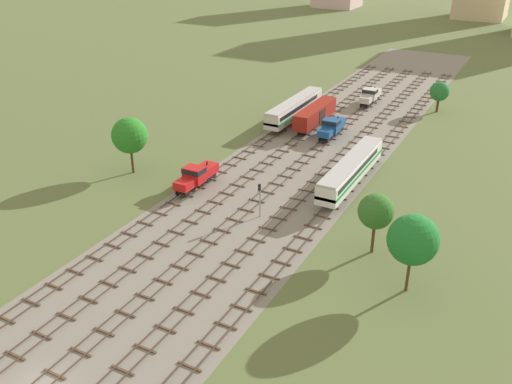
{
  "coord_description": "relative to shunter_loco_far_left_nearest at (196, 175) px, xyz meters",
  "views": [
    {
      "loc": [
        31.08,
        -21.29,
        34.03
      ],
      "look_at": [
        0.0,
        37.27,
        1.5
      ],
      "focal_mm": 38.88,
      "sensor_mm": 36.0,
      "label": 1
    }
  ],
  "objects": [
    {
      "name": "track_centre_right",
      "position": [
        18.87,
        19.88,
        -1.87
      ],
      "size": [
        2.4,
        126.0,
        0.29
      ],
      "color": "#47382D",
      "rests_on": "ground"
    },
    {
      "name": "track_left",
      "position": [
        4.72,
        19.88,
        -1.87
      ],
      "size": [
        2.4,
        126.0,
        0.29
      ],
      "color": "#47382D",
      "rests_on": "ground"
    },
    {
      "name": "ballast_bed",
      "position": [
        9.43,
        18.88,
        -2.01
      ],
      "size": [
        22.87,
        176.0,
        0.01
      ],
      "primitive_type": "cube",
      "color": "gray",
      "rests_on": "ground"
    },
    {
      "name": "ground_plane",
      "position": [
        9.43,
        18.88,
        -2.01
      ],
      "size": [
        480.0,
        480.0,
        0.0
      ],
      "primitive_type": "plane",
      "color": "#5B6B3D"
    },
    {
      "name": "shunter_loco_centre_left_mid",
      "position": [
        9.43,
        28.14,
        0.0
      ],
      "size": [
        2.74,
        8.46,
        3.1
      ],
      "color": "#194C8C",
      "rests_on": "ground"
    },
    {
      "name": "lineside_tree_2",
      "position": [
        32.28,
        -10.16,
        4.01
      ],
      "size": [
        5.12,
        5.12,
        8.59
      ],
      "color": "#4C331E",
      "rests_on": "ground"
    },
    {
      "name": "track_centre_left",
      "position": [
        9.43,
        19.88,
        -1.87
      ],
      "size": [
        2.4,
        126.0,
        0.29
      ],
      "color": "#47382D",
      "rests_on": "ground"
    },
    {
      "name": "track_far_left",
      "position": [
        0.0,
        19.88,
        -1.87
      ],
      "size": [
        2.4,
        126.0,
        0.29
      ],
      "color": "#47382D",
      "rests_on": "ground"
    },
    {
      "name": "lineside_tree_1",
      "position": [
        -11.46,
        0.15,
        3.86
      ],
      "size": [
        5.29,
        5.29,
        8.53
      ],
      "color": "#4C331E",
      "rests_on": "ground"
    },
    {
      "name": "lineside_tree_3",
      "position": [
        22.7,
        51.48,
        2.09
      ],
      "size": [
        3.74,
        3.74,
        6.01
      ],
      "color": "#4C331E",
      "rests_on": "ground"
    },
    {
      "name": "shunter_loco_centre_left_farther",
      "position": [
        9.43,
        50.05,
        0.0
      ],
      "size": [
        2.74,
        8.46,
        3.1
      ],
      "color": "beige",
      "rests_on": "ground"
    },
    {
      "name": "diesel_railcar_centre_right_near",
      "position": [
        18.87,
        11.04,
        0.59
      ],
      "size": [
        2.96,
        20.5,
        3.8
      ],
      "color": "white",
      "rests_on": "ground"
    },
    {
      "name": "freight_boxcar_left_midfar",
      "position": [
        4.72,
        32.0,
        0.44
      ],
      "size": [
        2.87,
        14.0,
        3.6
      ],
      "color": "maroon",
      "rests_on": "ground"
    },
    {
      "name": "diesel_railcar_far_left_far",
      "position": [
        -0.0,
        33.4,
        0.59
      ],
      "size": [
        2.96,
        20.5,
        3.8
      ],
      "color": "beige",
      "rests_on": "ground"
    },
    {
      "name": "shunter_loco_far_left_nearest",
      "position": [
        0.0,
        0.0,
        0.0
      ],
      "size": [
        2.74,
        8.46,
        3.1
      ],
      "color": "red",
      "rests_on": "ground"
    },
    {
      "name": "signal_post_nearest",
      "position": [
        11.79,
        -3.28,
        1.02
      ],
      "size": [
        0.28,
        0.47,
        4.72
      ],
      "color": "gray",
      "rests_on": "ground"
    },
    {
      "name": "track_centre",
      "position": [
        14.15,
        19.88,
        -1.87
      ],
      "size": [
        2.4,
        126.0,
        0.29
      ],
      "color": "#47382D",
      "rests_on": "ground"
    },
    {
      "name": "lineside_tree_0",
      "position": [
        26.97,
        -4.67,
        3.22
      ],
      "size": [
        4.02,
        4.02,
        7.26
      ],
      "color": "#4C331E",
      "rests_on": "ground"
    }
  ]
}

